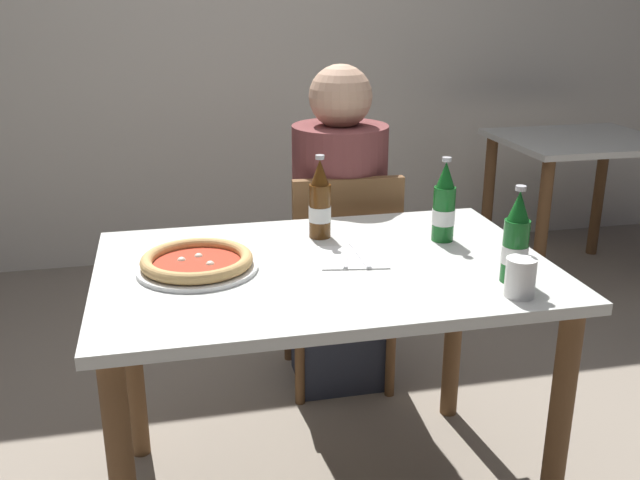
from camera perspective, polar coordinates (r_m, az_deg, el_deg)
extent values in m
cube|color=silver|center=(3.95, -7.15, 17.10)|extent=(7.00, 0.10, 2.60)
cube|color=silver|center=(1.91, 0.33, -2.33)|extent=(1.20, 0.80, 0.03)
cylinder|color=brown|center=(1.99, 18.55, -14.61)|extent=(0.06, 0.06, 0.72)
cylinder|color=brown|center=(2.33, -14.84, -8.91)|extent=(0.06, 0.06, 0.72)
cylinder|color=brown|center=(2.51, 10.71, -6.49)|extent=(0.06, 0.06, 0.72)
cube|color=brown|center=(2.68, 1.42, -2.84)|extent=(0.42, 0.42, 0.04)
cube|color=brown|center=(2.44, 2.25, 0.40)|extent=(0.38, 0.06, 0.40)
cylinder|color=brown|center=(2.95, 4.02, -5.46)|extent=(0.04, 0.04, 0.41)
cylinder|color=brown|center=(2.90, -2.57, -5.92)|extent=(0.04, 0.04, 0.41)
cylinder|color=brown|center=(2.66, 5.71, -8.46)|extent=(0.04, 0.04, 0.41)
cylinder|color=brown|center=(2.60, -1.65, -9.07)|extent=(0.04, 0.04, 0.41)
cube|color=#2D3342|center=(2.74, 1.48, -6.96)|extent=(0.32, 0.28, 0.45)
cylinder|color=brown|center=(2.56, 1.58, 3.13)|extent=(0.34, 0.34, 0.55)
sphere|color=tan|center=(2.49, 1.66, 11.44)|extent=(0.22, 0.22, 0.22)
cube|color=silver|center=(3.83, 20.25, 7.51)|extent=(0.80, 0.70, 0.03)
cylinder|color=brown|center=(3.51, 17.35, 0.48)|extent=(0.06, 0.06, 0.72)
cylinder|color=brown|center=(4.00, 13.32, 3.09)|extent=(0.06, 0.06, 0.72)
cylinder|color=brown|center=(4.34, 21.47, 3.50)|extent=(0.06, 0.06, 0.72)
cylinder|color=white|center=(1.88, -9.81, -2.22)|extent=(0.32, 0.32, 0.01)
cylinder|color=#AD2D19|center=(1.88, -9.83, -1.91)|extent=(0.23, 0.23, 0.01)
torus|color=tan|center=(1.87, -9.85, -1.59)|extent=(0.29, 0.29, 0.03)
sphere|color=silver|center=(1.90, -11.05, -1.69)|extent=(0.02, 0.02, 0.02)
sphere|color=silver|center=(1.86, -8.80, -2.02)|extent=(0.02, 0.02, 0.02)
sphere|color=silver|center=(1.92, -9.72, -1.39)|extent=(0.02, 0.02, 0.02)
cylinder|color=#14591E|center=(2.09, 9.88, 2.08)|extent=(0.06, 0.06, 0.16)
cone|color=#14591E|center=(2.06, 10.07, 5.21)|extent=(0.05, 0.05, 0.07)
cylinder|color=#B7B7BC|center=(2.05, 10.14, 6.39)|extent=(0.03, 0.03, 0.01)
cylinder|color=white|center=(2.09, 9.87, 1.87)|extent=(0.07, 0.07, 0.04)
cylinder|color=#512D0F|center=(2.08, -0.01, 2.34)|extent=(0.06, 0.06, 0.16)
cone|color=#512D0F|center=(2.05, -0.01, 5.49)|extent=(0.05, 0.05, 0.07)
cylinder|color=#B7B7BC|center=(2.04, -0.01, 6.67)|extent=(0.03, 0.03, 0.01)
cylinder|color=white|center=(2.09, -0.01, 2.13)|extent=(0.07, 0.07, 0.04)
cylinder|color=#14591E|center=(1.82, 15.37, -0.86)|extent=(0.06, 0.06, 0.16)
cone|color=#14591E|center=(1.79, 15.70, 2.68)|extent=(0.05, 0.05, 0.07)
cylinder|color=#B7B7BC|center=(1.78, 15.82, 4.02)|extent=(0.03, 0.03, 0.01)
cylinder|color=white|center=(1.83, 15.35, -1.10)|extent=(0.07, 0.07, 0.04)
cube|color=white|center=(1.94, 2.65, -1.40)|extent=(0.21, 0.21, 0.00)
cube|color=silver|center=(1.94, 3.22, -1.23)|extent=(0.02, 0.19, 0.00)
cube|color=silver|center=(1.93, 2.08, -1.32)|extent=(0.06, 0.17, 0.00)
cylinder|color=white|center=(1.75, 15.78, -2.91)|extent=(0.07, 0.07, 0.09)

